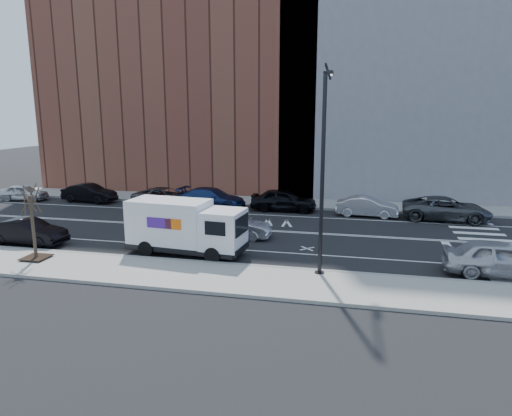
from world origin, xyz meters
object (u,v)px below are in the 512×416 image
at_px(fedex_van, 185,226).
at_px(driving_sedan, 236,226).
at_px(far_parked_b, 89,193).
at_px(far_parked_a, 24,193).
at_px(near_parked_front, 500,259).

distance_m(fedex_van, driving_sedan, 4.13).
bearing_deg(far_parked_b, far_parked_a, 101.02).
relative_size(far_parked_a, driving_sedan, 0.95).
height_order(far_parked_b, driving_sedan, far_parked_b).
height_order(fedex_van, near_parked_front, fedex_van).
distance_m(far_parked_b, driving_sedan, 16.61).
xyz_separation_m(far_parked_b, driving_sedan, (14.62, -7.89, -0.07)).
height_order(fedex_van, far_parked_a, fedex_van).
bearing_deg(near_parked_front, far_parked_a, 73.94).
bearing_deg(far_parked_a, driving_sedan, -116.68).
distance_m(fedex_van, far_parked_a, 21.71).
xyz_separation_m(driving_sedan, near_parked_front, (13.38, -3.73, 0.16)).
distance_m(fedex_van, near_parked_front, 15.14).
relative_size(fedex_van, far_parked_a, 1.63).
relative_size(fedex_van, far_parked_b, 1.40).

